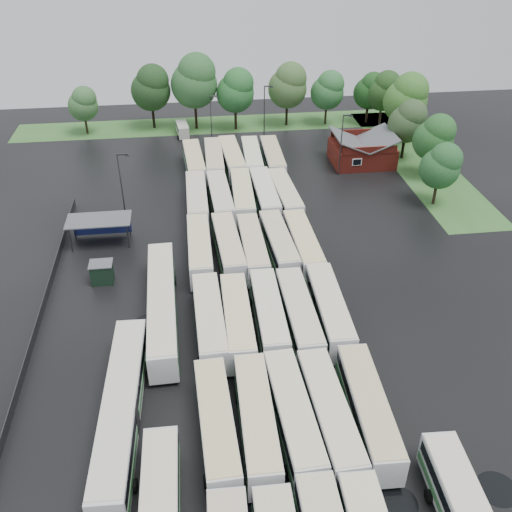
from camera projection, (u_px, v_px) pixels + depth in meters
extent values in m
plane|color=black|center=(252.00, 340.00, 58.91)|extent=(160.00, 160.00, 0.00)
cube|color=maroon|center=(362.00, 154.00, 96.30)|extent=(10.00, 8.00, 3.40)
cube|color=#4C4F51|center=(349.00, 140.00, 94.62)|extent=(5.07, 8.60, 2.19)
cube|color=#4C4F51|center=(378.00, 138.00, 95.16)|extent=(5.07, 8.60, 2.19)
cube|color=maroon|center=(370.00, 150.00, 91.77)|extent=(9.00, 0.20, 1.20)
cube|color=silver|center=(357.00, 162.00, 92.54)|extent=(1.60, 0.12, 1.20)
cylinder|color=#2D2D30|center=(70.00, 240.00, 72.46)|extent=(0.16, 0.16, 3.40)
cylinder|color=#2D2D30|center=(128.00, 236.00, 73.23)|extent=(0.16, 0.16, 3.40)
cylinder|color=#2D2D30|center=(74.00, 228.00, 75.13)|extent=(0.16, 0.16, 3.40)
cylinder|color=#2D2D30|center=(129.00, 224.00, 75.90)|extent=(0.16, 0.16, 3.40)
cube|color=#4C4F51|center=(99.00, 220.00, 73.21)|extent=(8.20, 4.20, 0.15)
cube|color=navy|center=(102.00, 225.00, 75.82)|extent=(7.60, 0.08, 2.60)
cube|color=black|center=(102.00, 273.00, 67.02)|extent=(2.50, 2.00, 2.50)
cube|color=#4C4F51|center=(100.00, 264.00, 66.31)|extent=(2.70, 2.20, 0.12)
cube|color=#376B2B|center=(222.00, 124.00, 113.22)|extent=(80.00, 10.00, 0.01)
cube|color=#376B2B|center=(417.00, 160.00, 98.29)|extent=(10.00, 50.00, 0.01)
cube|color=#2D2D30|center=(43.00, 305.00, 62.89)|extent=(0.10, 50.00, 1.20)
cube|color=silver|center=(217.00, 425.00, 47.04)|extent=(3.14, 12.95, 2.95)
cube|color=black|center=(216.00, 420.00, 46.72)|extent=(3.19, 12.44, 0.94)
cube|color=#257330|center=(217.00, 430.00, 47.39)|extent=(3.18, 12.69, 0.65)
cube|color=beige|center=(216.00, 412.00, 46.21)|extent=(3.02, 12.56, 0.13)
cylinder|color=black|center=(221.00, 479.00, 44.40)|extent=(2.73, 1.03, 1.03)
cylinder|color=black|center=(214.00, 400.00, 51.27)|extent=(2.73, 1.03, 1.03)
cube|color=silver|center=(257.00, 420.00, 47.42)|extent=(2.94, 13.05, 2.98)
cube|color=black|center=(257.00, 415.00, 47.09)|extent=(2.99, 12.53, 0.95)
cube|color=#398147|center=(257.00, 426.00, 47.77)|extent=(2.99, 12.79, 0.66)
cube|color=beige|center=(257.00, 407.00, 46.58)|extent=(2.82, 12.66, 0.13)
cylinder|color=black|center=(263.00, 474.00, 44.75)|extent=(2.76, 1.04, 1.04)
cylinder|color=black|center=(251.00, 396.00, 51.69)|extent=(2.76, 1.04, 1.04)
cube|color=silver|center=(293.00, 415.00, 47.84)|extent=(3.23, 13.20, 3.00)
cube|color=black|center=(293.00, 410.00, 47.52)|extent=(3.28, 12.68, 0.96)
cube|color=#346F3F|center=(293.00, 421.00, 48.20)|extent=(3.27, 12.94, 0.66)
cube|color=beige|center=(294.00, 402.00, 47.00)|extent=(3.11, 12.81, 0.13)
cylinder|color=black|center=(302.00, 469.00, 45.15)|extent=(2.79, 1.05, 1.05)
cylinder|color=black|center=(284.00, 392.00, 52.15)|extent=(2.79, 1.05, 1.05)
cube|color=silver|center=(329.00, 415.00, 47.90)|extent=(3.12, 13.22, 3.01)
cube|color=black|center=(330.00, 410.00, 47.57)|extent=(3.17, 12.70, 0.96)
cube|color=#2E7C3A|center=(329.00, 420.00, 48.25)|extent=(3.16, 12.96, 0.66)
cube|color=beige|center=(330.00, 402.00, 47.05)|extent=(3.00, 12.82, 0.13)
cylinder|color=black|center=(340.00, 469.00, 45.20)|extent=(2.79, 1.05, 1.05)
cylinder|color=black|center=(317.00, 391.00, 52.22)|extent=(2.79, 1.05, 1.05)
cube|color=silver|center=(368.00, 410.00, 48.37)|extent=(3.30, 13.27, 3.02)
cube|color=black|center=(369.00, 405.00, 48.05)|extent=(3.34, 12.75, 0.97)
cube|color=#267935|center=(367.00, 415.00, 48.73)|extent=(3.34, 13.01, 0.66)
cube|color=beige|center=(370.00, 397.00, 47.53)|extent=(3.17, 12.87, 0.13)
cylinder|color=black|center=(381.00, 463.00, 45.67)|extent=(2.80, 1.05, 1.05)
cylinder|color=black|center=(353.00, 386.00, 52.71)|extent=(2.80, 1.05, 1.05)
cube|color=silver|center=(209.00, 321.00, 58.28)|extent=(2.99, 13.24, 3.02)
cube|color=black|center=(209.00, 317.00, 57.96)|extent=(3.05, 12.71, 0.97)
cube|color=#237732|center=(210.00, 326.00, 58.64)|extent=(3.04, 12.97, 0.66)
cube|color=beige|center=(209.00, 309.00, 57.44)|extent=(2.87, 12.84, 0.13)
cylinder|color=black|center=(213.00, 361.00, 55.58)|extent=(2.80, 1.05, 1.05)
cylinder|color=black|center=(208.00, 308.00, 62.62)|extent=(2.80, 1.05, 1.05)
cube|color=silver|center=(237.00, 321.00, 58.47)|extent=(2.83, 12.89, 2.95)
cube|color=black|center=(237.00, 316.00, 58.15)|extent=(2.89, 12.38, 0.94)
cube|color=#3D7B42|center=(238.00, 325.00, 58.82)|extent=(2.88, 12.63, 0.65)
cube|color=#F4E3A2|center=(237.00, 309.00, 57.65)|extent=(2.72, 12.50, 0.13)
cylinder|color=black|center=(242.00, 359.00, 55.83)|extent=(2.73, 1.03, 1.03)
cylinder|color=black|center=(234.00, 307.00, 62.70)|extent=(2.73, 1.03, 1.03)
cube|color=silver|center=(269.00, 315.00, 59.23)|extent=(2.90, 12.93, 2.95)
cube|color=black|center=(269.00, 310.00, 58.91)|extent=(2.95, 12.42, 0.95)
cube|color=#32743E|center=(269.00, 320.00, 59.58)|extent=(2.95, 12.67, 0.65)
cube|color=#F5E9C9|center=(269.00, 303.00, 58.40)|extent=(2.78, 12.54, 0.13)
cylinder|color=black|center=(275.00, 352.00, 56.58)|extent=(2.74, 1.03, 1.03)
cylinder|color=black|center=(263.00, 302.00, 63.47)|extent=(2.74, 1.03, 1.03)
cube|color=silver|center=(299.00, 315.00, 59.16)|extent=(2.80, 13.19, 3.02)
cube|color=black|center=(299.00, 310.00, 58.83)|extent=(2.86, 12.67, 0.97)
cube|color=#36783D|center=(298.00, 320.00, 59.52)|extent=(2.85, 12.93, 0.66)
cube|color=beige|center=(299.00, 303.00, 58.31)|extent=(2.68, 12.80, 0.13)
cylinder|color=black|center=(306.00, 353.00, 56.45)|extent=(2.80, 1.05, 1.05)
cylinder|color=black|center=(291.00, 302.00, 63.49)|extent=(2.80, 1.05, 1.05)
cube|color=silver|center=(329.00, 310.00, 59.81)|extent=(3.14, 13.37, 3.05)
cube|color=black|center=(329.00, 306.00, 59.48)|extent=(3.19, 12.84, 0.98)
cube|color=#3A7644|center=(329.00, 315.00, 60.18)|extent=(3.19, 13.11, 0.67)
cube|color=#F4E3BE|center=(330.00, 298.00, 58.96)|extent=(3.02, 12.97, 0.13)
cylinder|color=black|center=(338.00, 348.00, 57.08)|extent=(2.83, 1.06, 1.06)
cylinder|color=black|center=(319.00, 298.00, 64.19)|extent=(2.83, 1.06, 1.06)
cube|color=silver|center=(200.00, 250.00, 69.92)|extent=(2.78, 13.06, 2.99)
cube|color=black|center=(199.00, 246.00, 69.60)|extent=(2.84, 12.53, 0.96)
cube|color=#257131|center=(200.00, 254.00, 70.28)|extent=(2.83, 12.79, 0.66)
cube|color=beige|center=(199.00, 239.00, 69.09)|extent=(2.67, 12.66, 0.13)
cylinder|color=black|center=(202.00, 279.00, 67.25)|extent=(2.77, 1.04, 1.04)
cylinder|color=black|center=(199.00, 243.00, 74.21)|extent=(2.77, 1.04, 1.04)
cube|color=silver|center=(228.00, 248.00, 70.37)|extent=(3.33, 13.15, 2.99)
cube|color=black|center=(228.00, 244.00, 70.04)|extent=(3.37, 12.63, 0.96)
cube|color=#308139|center=(228.00, 252.00, 70.72)|extent=(3.37, 12.89, 0.66)
cube|color=beige|center=(228.00, 237.00, 69.53)|extent=(3.20, 12.75, 0.13)
cylinder|color=black|center=(232.00, 277.00, 67.69)|extent=(2.77, 1.04, 1.04)
cylinder|color=black|center=(226.00, 241.00, 74.65)|extent=(2.77, 1.04, 1.04)
cube|color=silver|center=(253.00, 248.00, 70.33)|extent=(2.70, 12.74, 2.92)
cube|color=black|center=(253.00, 244.00, 70.02)|extent=(2.76, 12.23, 0.93)
cube|color=#407D45|center=(253.00, 253.00, 70.68)|extent=(2.75, 12.49, 0.64)
cube|color=beige|center=(253.00, 238.00, 69.51)|extent=(2.59, 12.36, 0.13)
cylinder|color=black|center=(257.00, 277.00, 67.72)|extent=(2.71, 1.02, 1.02)
cylinder|color=black|center=(249.00, 241.00, 74.52)|extent=(2.71, 1.02, 1.02)
cube|color=silver|center=(279.00, 245.00, 71.02)|extent=(3.26, 12.96, 2.95)
cube|color=black|center=(279.00, 241.00, 70.70)|extent=(3.30, 12.45, 0.94)
cube|color=#307936|center=(279.00, 249.00, 71.37)|extent=(3.30, 12.71, 0.65)
cube|color=beige|center=(279.00, 234.00, 70.20)|extent=(3.13, 12.57, 0.13)
cylinder|color=black|center=(284.00, 273.00, 68.38)|extent=(2.73, 1.03, 1.03)
cylinder|color=black|center=(273.00, 238.00, 75.25)|extent=(2.73, 1.03, 1.03)
cube|color=silver|center=(303.00, 245.00, 70.85)|extent=(2.92, 13.19, 3.02)
cube|color=black|center=(303.00, 241.00, 70.52)|extent=(2.98, 12.67, 0.96)
cube|color=#247E2E|center=(303.00, 250.00, 71.21)|extent=(2.97, 12.93, 0.66)
cube|color=#F6DF9A|center=(304.00, 234.00, 70.01)|extent=(2.81, 12.80, 0.13)
cylinder|color=black|center=(309.00, 274.00, 68.15)|extent=(2.80, 1.05, 1.05)
cylinder|color=black|center=(296.00, 238.00, 75.18)|extent=(2.80, 1.05, 1.05)
cube|color=silver|center=(197.00, 200.00, 81.02)|extent=(2.87, 13.38, 3.06)
cube|color=black|center=(197.00, 196.00, 80.69)|extent=(2.93, 12.85, 0.98)
cube|color=#2A8138|center=(197.00, 205.00, 81.38)|extent=(2.92, 13.11, 0.67)
cube|color=beige|center=(196.00, 190.00, 80.16)|extent=(2.75, 12.98, 0.13)
cylinder|color=black|center=(199.00, 224.00, 78.27)|extent=(2.84, 1.07, 1.07)
cylinder|color=black|center=(196.00, 197.00, 85.41)|extent=(2.84, 1.07, 1.07)
cube|color=silver|center=(220.00, 199.00, 81.45)|extent=(3.18, 13.29, 3.03)
cube|color=black|center=(220.00, 195.00, 81.12)|extent=(3.23, 12.76, 0.97)
cube|color=#306E35|center=(220.00, 203.00, 81.81)|extent=(3.22, 13.03, 0.67)
cube|color=beige|center=(220.00, 189.00, 80.60)|extent=(3.05, 12.89, 0.13)
cylinder|color=black|center=(223.00, 222.00, 78.74)|extent=(2.81, 1.06, 1.06)
cylinder|color=black|center=(218.00, 195.00, 85.80)|extent=(2.81, 1.06, 1.06)
cube|color=silver|center=(242.00, 197.00, 81.88)|extent=(3.31, 13.50, 3.07)
cube|color=black|center=(242.00, 193.00, 81.55)|extent=(3.36, 12.96, 0.98)
cube|color=#35793B|center=(243.00, 201.00, 82.24)|extent=(3.36, 13.23, 0.68)
cube|color=#F3E6A3|center=(242.00, 187.00, 81.02)|extent=(3.19, 13.09, 0.13)
cylinder|color=black|center=(246.00, 221.00, 79.13)|extent=(2.85, 1.07, 1.07)
cylinder|color=black|center=(240.00, 193.00, 86.29)|extent=(2.85, 1.07, 1.07)
cube|color=silver|center=(265.00, 196.00, 82.26)|extent=(2.91, 13.39, 3.06)
cube|color=black|center=(265.00, 192.00, 81.93)|extent=(2.97, 12.86, 0.98)
cube|color=#2D7C37|center=(265.00, 200.00, 82.62)|extent=(2.96, 13.12, 0.67)
cube|color=white|center=(265.00, 186.00, 81.40)|extent=(2.79, 12.99, 0.13)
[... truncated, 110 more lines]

